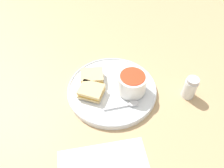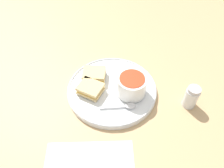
% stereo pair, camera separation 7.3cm
% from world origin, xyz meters
% --- Properties ---
extents(ground_plane, '(2.40, 2.40, 0.00)m').
position_xyz_m(ground_plane, '(0.00, 0.00, 0.00)').
color(ground_plane, tan).
extents(plate, '(0.30, 0.30, 0.02)m').
position_xyz_m(plate, '(0.00, 0.00, 0.01)').
color(plate, white).
rests_on(plate, ground_plane).
extents(soup_bowl, '(0.10, 0.10, 0.07)m').
position_xyz_m(soup_bowl, '(-0.02, -0.06, 0.05)').
color(soup_bowl, white).
rests_on(soup_bowl, plate).
extents(spoon, '(0.03, 0.12, 0.01)m').
position_xyz_m(spoon, '(-0.08, -0.05, 0.02)').
color(spoon, silver).
rests_on(spoon, plate).
extents(sandwich_half_near, '(0.06, 0.08, 0.03)m').
position_xyz_m(sandwich_half_near, '(0.04, 0.07, 0.04)').
color(sandwich_half_near, '#DBBC7F').
rests_on(sandwich_half_near, plate).
extents(sandwich_half_far, '(0.09, 0.10, 0.03)m').
position_xyz_m(sandwich_half_far, '(-0.02, 0.07, 0.04)').
color(sandwich_half_far, '#DBBC7F').
rests_on(sandwich_half_far, plate).
extents(salt_shaker, '(0.04, 0.04, 0.08)m').
position_xyz_m(salt_shaker, '(-0.04, -0.25, 0.04)').
color(salt_shaker, silver).
rests_on(salt_shaker, ground_plane).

